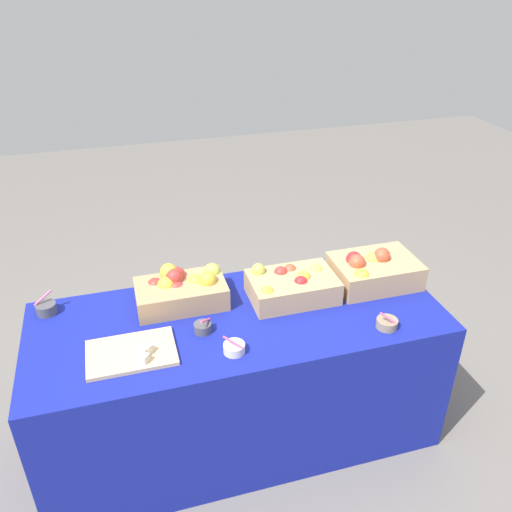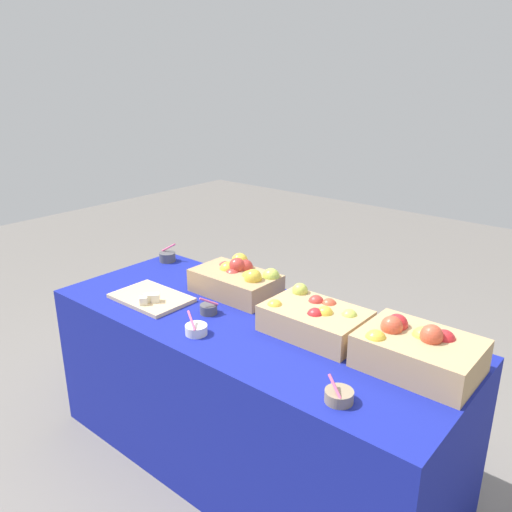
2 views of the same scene
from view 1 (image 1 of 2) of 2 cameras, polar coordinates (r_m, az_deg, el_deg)
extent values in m
plane|color=slate|center=(2.95, -1.65, -18.12)|extent=(10.00, 10.00, 0.00)
cube|color=navy|center=(2.69, -1.77, -12.85)|extent=(1.90, 0.76, 0.74)
cube|color=tan|center=(2.72, 12.62, -1.61)|extent=(0.42, 0.30, 0.13)
sphere|color=red|center=(2.77, 13.43, 0.06)|extent=(0.08, 0.08, 0.08)
sphere|color=#D14C33|center=(2.70, 13.39, 0.02)|extent=(0.08, 0.08, 0.08)
sphere|color=#D14C33|center=(2.63, 10.82, -0.67)|extent=(0.08, 0.08, 0.08)
sphere|color=red|center=(2.67, 10.50, -0.36)|extent=(0.08, 0.08, 0.08)
sphere|color=#99B742|center=(2.71, 12.49, -0.42)|extent=(0.08, 0.08, 0.08)
sphere|color=gold|center=(2.57, 11.25, -2.21)|extent=(0.08, 0.08, 0.08)
cube|color=tan|center=(2.55, 3.94, -3.36)|extent=(0.41, 0.27, 0.11)
sphere|color=gold|center=(2.54, 5.15, -2.35)|extent=(0.07, 0.07, 0.07)
sphere|color=#D14C33|center=(2.60, 3.66, -1.60)|extent=(0.07, 0.07, 0.07)
sphere|color=#B2332D|center=(2.57, 2.67, -1.86)|extent=(0.07, 0.07, 0.07)
sphere|color=#B2C64C|center=(2.56, 0.25, -1.54)|extent=(0.07, 0.07, 0.07)
sphere|color=red|center=(2.51, 4.84, -2.90)|extent=(0.07, 0.07, 0.07)
sphere|color=#B2C64C|center=(2.61, 6.47, -1.65)|extent=(0.07, 0.07, 0.07)
sphere|color=gold|center=(2.43, 1.18, -4.01)|extent=(0.07, 0.07, 0.07)
cube|color=tan|center=(2.53, -8.06, -4.05)|extent=(0.42, 0.25, 0.11)
sphere|color=#B2332D|center=(2.54, -10.78, -3.23)|extent=(0.08, 0.08, 0.08)
sphere|color=gold|center=(2.51, -9.64, -3.13)|extent=(0.08, 0.08, 0.08)
sphere|color=gold|center=(2.55, -9.38, -1.69)|extent=(0.08, 0.08, 0.08)
sphere|color=#B2332D|center=(2.52, -8.80, -2.28)|extent=(0.08, 0.08, 0.08)
sphere|color=#D14C33|center=(2.53, -5.12, -3.19)|extent=(0.08, 0.08, 0.08)
sphere|color=gold|center=(2.53, -6.50, -2.89)|extent=(0.08, 0.08, 0.08)
sphere|color=gold|center=(2.49, -5.23, -2.57)|extent=(0.08, 0.08, 0.08)
sphere|color=#B2332D|center=(2.51, -8.55, -3.52)|extent=(0.08, 0.08, 0.08)
sphere|color=#B2C64C|center=(2.57, -4.74, -1.67)|extent=(0.08, 0.08, 0.08)
sphere|color=#B2332D|center=(2.56, -8.52, -2.06)|extent=(0.08, 0.08, 0.08)
cube|color=#D1B284|center=(2.30, -13.27, -10.11)|extent=(0.37, 0.25, 0.02)
cube|color=beige|center=(2.22, -11.98, -10.71)|extent=(0.05, 0.05, 0.04)
cube|color=beige|center=(2.24, -12.25, -10.23)|extent=(0.05, 0.05, 0.04)
cube|color=beige|center=(2.26, -11.64, -9.75)|extent=(0.05, 0.05, 0.04)
cylinder|color=gray|center=(2.45, 13.91, -7.05)|extent=(0.10, 0.10, 0.04)
cylinder|color=#EA598C|center=(2.41, 14.05, -6.53)|extent=(0.07, 0.04, 0.06)
cylinder|color=#4C4C51|center=(2.36, -5.77, -7.68)|extent=(0.08, 0.08, 0.04)
cylinder|color=#EA598C|center=(2.33, -5.48, -6.92)|extent=(0.06, 0.07, 0.05)
cylinder|color=silver|center=(2.24, -2.36, -9.88)|extent=(0.09, 0.09, 0.04)
cylinder|color=#EA598C|center=(2.20, -2.48, -9.29)|extent=(0.08, 0.05, 0.06)
cylinder|color=#4C4C51|center=(2.64, -21.64, -5.28)|extent=(0.09, 0.09, 0.05)
cylinder|color=#EA598C|center=(2.63, -21.96, -4.18)|extent=(0.09, 0.04, 0.06)
camera|label=2|loc=(1.89, 59.02, 1.31)|focal=36.21mm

